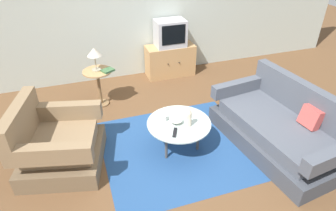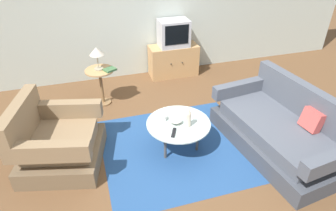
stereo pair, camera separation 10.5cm
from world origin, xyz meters
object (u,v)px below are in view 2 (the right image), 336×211
(couch, at_px, (281,131))
(tv_remote_dark, at_px, (174,133))
(mug, at_px, (164,118))
(coffee_table, at_px, (178,125))
(table_lamp, at_px, (97,52))
(vase, at_px, (188,118))
(side_table, at_px, (101,80))
(armchair, at_px, (57,143))
(bowl, at_px, (175,122))
(television, at_px, (174,33))
(tv_stand, at_px, (173,60))
(book, at_px, (110,70))

(couch, distance_m, tv_remote_dark, 1.47)
(couch, distance_m, mug, 1.57)
(couch, bearing_deg, tv_remote_dark, 75.57)
(coffee_table, height_order, table_lamp, table_lamp)
(vase, distance_m, mug, 0.34)
(side_table, relative_size, vase, 2.36)
(armchair, height_order, tv_remote_dark, armchair)
(couch, relative_size, side_table, 3.11)
(armchair, bearing_deg, couch, 92.84)
(side_table, relative_size, bowl, 3.71)
(television, xyz_separation_m, tv_remote_dark, (-0.75, -2.36, -0.42))
(side_table, bearing_deg, armchair, -118.33)
(armchair, distance_m, table_lamp, 1.60)
(coffee_table, bearing_deg, table_lamp, 119.70)
(vase, distance_m, tv_remote_dark, 0.27)
(side_table, bearing_deg, tv_stand, 25.27)
(book, bearing_deg, tv_remote_dark, -97.89)
(side_table, height_order, table_lamp, table_lamp)
(couch, height_order, book, couch)
(side_table, height_order, bowl, side_table)
(side_table, distance_m, mug, 1.52)
(table_lamp, bearing_deg, armchair, -117.87)
(table_lamp, xyz_separation_m, book, (0.17, -0.10, -0.27))
(table_lamp, bearing_deg, television, 24.76)
(coffee_table, xyz_separation_m, side_table, (-0.85, 1.47, 0.06))
(table_lamp, relative_size, mug, 2.93)
(armchair, height_order, mug, armchair)
(bowl, distance_m, book, 1.55)
(armchair, distance_m, couch, 2.92)
(coffee_table, xyz_separation_m, book, (-0.69, 1.40, 0.25))
(book, bearing_deg, bowl, -92.61)
(table_lamp, relative_size, tv_remote_dark, 2.08)
(tv_stand, bearing_deg, television, 90.00)
(table_lamp, height_order, bowl, table_lamp)
(bowl, bearing_deg, coffee_table, 0.51)
(armchair, distance_m, tv_stand, 2.93)
(tv_stand, xyz_separation_m, mug, (-0.79, -2.06, 0.16))
(tv_stand, relative_size, book, 4.12)
(television, bearing_deg, coffee_table, -105.97)
(couch, xyz_separation_m, tv_remote_dark, (-1.45, 0.19, 0.15))
(tv_stand, xyz_separation_m, table_lamp, (-1.47, -0.68, 0.61))
(couch, distance_m, tv_stand, 2.64)
(coffee_table, distance_m, side_table, 1.70)
(tv_stand, relative_size, vase, 3.53)
(television, distance_m, tv_remote_dark, 2.51)
(table_lamp, relative_size, vase, 1.41)
(tv_stand, bearing_deg, armchair, -137.51)
(couch, height_order, television, television)
(bowl, xyz_separation_m, tv_remote_dark, (-0.08, -0.19, -0.02))
(television, xyz_separation_m, table_lamp, (-1.47, -0.68, 0.06))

